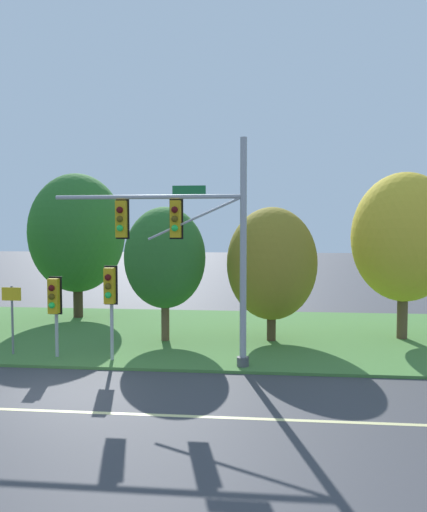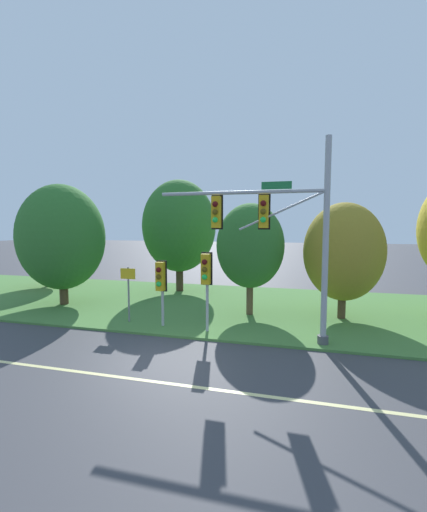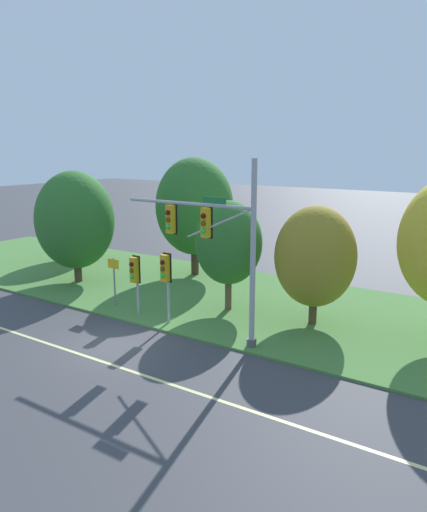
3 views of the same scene
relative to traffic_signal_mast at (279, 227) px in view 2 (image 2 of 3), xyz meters
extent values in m
plane|color=#3D3D42|center=(-3.44, -3.09, -4.39)|extent=(160.00, 160.00, 0.00)
cube|color=beige|center=(-3.44, -4.29, -4.38)|extent=(36.00, 0.16, 0.01)
cube|color=#477A38|center=(-3.44, 5.16, -4.34)|extent=(48.00, 11.50, 0.10)
cylinder|color=#9EA0A5|center=(1.68, 0.00, -0.54)|extent=(0.22, 0.22, 7.50)
cylinder|color=#4C4C51|center=(1.68, 0.00, -4.14)|extent=(0.40, 0.40, 0.30)
cylinder|color=#9EA0A5|center=(-1.47, 0.00, 1.31)|extent=(6.31, 0.14, 0.14)
cylinder|color=#9EA0A5|center=(0.10, 0.00, 0.61)|extent=(3.19, 0.08, 1.47)
cube|color=gold|center=(-0.56, 0.00, 0.58)|extent=(0.34, 0.28, 1.22)
cube|color=black|center=(-0.56, 0.16, 0.58)|extent=(0.46, 0.04, 1.34)
sphere|color=#4C0C0C|center=(-0.56, -0.17, 0.88)|extent=(0.22, 0.22, 0.22)
sphere|color=#51420C|center=(-0.56, -0.17, 0.58)|extent=(0.22, 0.22, 0.22)
sphere|color=green|center=(-0.56, -0.17, 0.28)|extent=(0.22, 0.22, 0.22)
cube|color=gold|center=(-2.39, 0.00, 0.58)|extent=(0.34, 0.28, 1.22)
cube|color=black|center=(-2.39, 0.16, 0.58)|extent=(0.46, 0.04, 1.34)
sphere|color=#4C0C0C|center=(-2.39, -0.17, 0.88)|extent=(0.22, 0.22, 0.22)
sphere|color=#51420C|center=(-2.39, -0.17, 0.58)|extent=(0.22, 0.22, 0.22)
sphere|color=green|center=(-2.39, -0.17, 0.28)|extent=(0.22, 0.22, 0.22)
cube|color=#196B33|center=(-0.10, -0.05, 1.53)|extent=(1.10, 0.04, 0.28)
cylinder|color=#9EA0A5|center=(-4.94, 0.55, -2.91)|extent=(0.12, 0.12, 2.75)
cube|color=gold|center=(-4.94, 0.35, -2.09)|extent=(0.34, 0.28, 1.22)
cube|color=black|center=(-4.94, 0.51, -2.09)|extent=(0.46, 0.04, 1.34)
sphere|color=#4C0C0C|center=(-4.94, 0.17, -1.79)|extent=(0.22, 0.22, 0.22)
sphere|color=#51420C|center=(-4.94, 0.17, -2.09)|extent=(0.22, 0.22, 0.22)
sphere|color=green|center=(-4.94, 0.17, -2.39)|extent=(0.22, 0.22, 0.22)
cylinder|color=#9EA0A5|center=(-2.86, 0.33, -2.70)|extent=(0.12, 0.12, 3.17)
cube|color=gold|center=(-2.86, 0.13, -1.68)|extent=(0.34, 0.28, 1.22)
cube|color=black|center=(-2.86, 0.29, -1.68)|extent=(0.46, 0.04, 1.34)
sphere|color=#4C0C0C|center=(-2.86, -0.05, -1.38)|extent=(0.22, 0.22, 0.22)
sphere|color=#51420C|center=(-2.86, -0.05, -1.68)|extent=(0.22, 0.22, 0.22)
sphere|color=green|center=(-2.86, -0.05, -1.98)|extent=(0.22, 0.22, 0.22)
cylinder|color=slate|center=(-6.68, 0.74, -3.04)|extent=(0.08, 0.08, 2.48)
cube|color=gold|center=(-6.68, 0.71, -2.09)|extent=(0.72, 0.03, 0.48)
cylinder|color=brown|center=(-16.76, 7.25, -3.27)|extent=(0.35, 0.35, 2.03)
ellipsoid|color=#B76019|center=(-16.76, 7.25, -1.30)|extent=(3.47, 3.47, 4.34)
cylinder|color=#4C3823|center=(-11.90, 2.91, -3.06)|extent=(0.46, 0.46, 2.45)
ellipsoid|color=#2D6B28|center=(-11.90, 2.91, -0.58)|extent=(4.58, 4.58, 5.73)
cylinder|color=#423021|center=(-7.08, 8.20, -2.79)|extent=(0.48, 0.48, 2.98)
ellipsoid|color=#2D6B28|center=(-7.08, 8.20, 0.02)|extent=(4.80, 4.80, 6.00)
cylinder|color=brown|center=(-1.61, 3.46, -3.05)|extent=(0.33, 0.33, 2.47)
ellipsoid|color=#2D6B28|center=(-1.61, 3.46, -0.91)|extent=(3.27, 3.27, 4.09)
cylinder|color=#4C3823|center=(2.67, 3.89, -3.22)|extent=(0.36, 0.36, 2.13)
ellipsoid|color=olive|center=(2.67, 3.89, -1.15)|extent=(3.63, 3.63, 4.54)
camera|label=1|loc=(2.34, -16.28, 0.30)|focal=35.00mm
camera|label=2|loc=(1.02, -12.91, 0.07)|focal=24.00mm
camera|label=3|loc=(10.97, -16.61, 3.62)|focal=35.00mm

